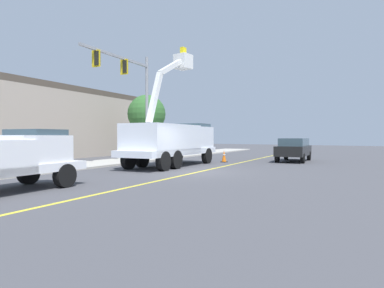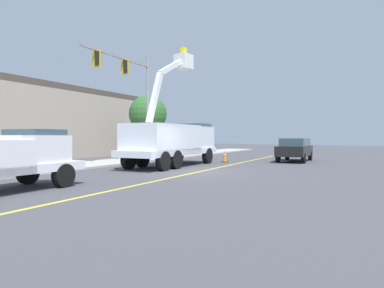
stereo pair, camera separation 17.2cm
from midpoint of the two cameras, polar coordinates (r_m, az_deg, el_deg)
name	(u,v)px [view 2 (the right image)]	position (r m, az deg, el deg)	size (l,w,h in m)	color
ground	(196,172)	(17.04, 0.98, -4.83)	(120.00, 120.00, 0.00)	#47474C
sidewalk_far_side	(80,165)	(21.63, -18.15, -3.45)	(60.00, 3.60, 0.12)	#B2ADA3
lane_centre_stripe	(196,172)	(17.04, 0.98, -4.82)	(50.00, 0.16, 0.01)	yellow
utility_bucket_truck	(173,140)	(20.83, -2.97, 0.73)	(8.52, 3.94, 7.43)	white
passing_minivan	(295,148)	(25.75, 17.21, -0.67)	(5.06, 2.74, 1.69)	black
traffic_cone_mid_front	(225,156)	(23.96, 5.76, -2.07)	(0.40, 0.40, 0.86)	black
traffic_signal_mast	(132,85)	(24.05, -9.97, 9.76)	(6.79, 1.41, 7.75)	gray
commercial_building_backdrop	(40,123)	(32.74, -24.21, 3.25)	(22.51, 12.44, 6.04)	#A89989
street_tree_right	(148,114)	(30.62, -7.32, 5.05)	(3.40, 3.40, 5.57)	brown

